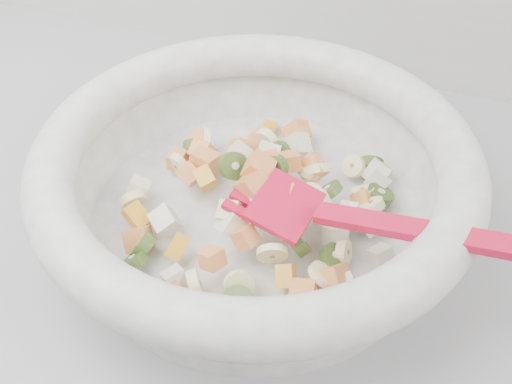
% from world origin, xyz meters
% --- Properties ---
extents(mixing_bowl, '(0.47, 0.41, 0.12)m').
position_xyz_m(mixing_bowl, '(0.05, 1.42, 0.96)').
color(mixing_bowl, white).
rests_on(mixing_bowl, counter).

